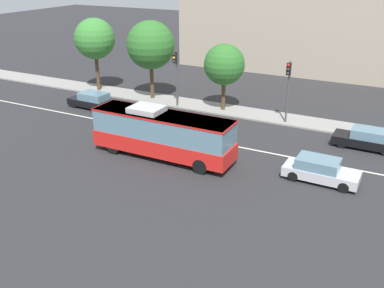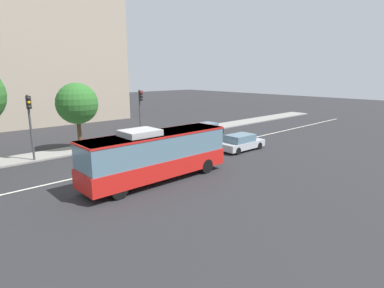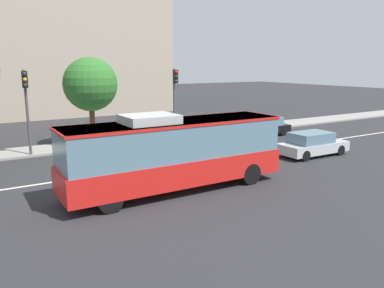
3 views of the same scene
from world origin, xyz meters
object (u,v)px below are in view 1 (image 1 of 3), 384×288
Objects in this scene: sedan_silver at (320,170)px; street_tree_kerbside_right at (95,39)px; sedan_black at (93,100)px; traffic_light_mid_block at (288,82)px; sedan_black_ahead at (367,139)px; street_tree_kerbside_centre at (151,45)px; traffic_light_near_corner at (176,69)px; street_tree_kerbside_left at (224,65)px; transit_bus at (162,132)px.

street_tree_kerbside_right reaches higher than sedan_silver.
traffic_light_mid_block reaches higher than sedan_black.
sedan_black_ahead is 0.60× the size of street_tree_kerbside_centre.
street_tree_kerbside_centre reaches higher than sedan_black.
street_tree_kerbside_centre is (-3.36, 1.23, 1.67)m from traffic_light_near_corner.
street_tree_kerbside_left reaches higher than sedan_silver.
traffic_light_near_corner reaches higher than sedan_black.
traffic_light_mid_block is 6.03m from street_tree_kerbside_left.
sedan_black is (-21.56, 4.93, 0.00)m from sedan_silver.
street_tree_kerbside_right reaches higher than sedan_black.
transit_bus is 1.92× the size of traffic_light_near_corner.
street_tree_kerbside_left reaches higher than traffic_light_mid_block.
street_tree_kerbside_centre is (3.37, 4.86, 4.51)m from sedan_black.
traffic_light_mid_block is 0.87× the size of street_tree_kerbside_left.
traffic_light_near_corner is at bearing -164.84° from street_tree_kerbside_left.
traffic_light_mid_block is at bearing 96.37° from traffic_light_near_corner.
street_tree_kerbside_right reaches higher than traffic_light_mid_block.
street_tree_kerbside_left is at bearing -92.93° from traffic_light_mid_block.
traffic_light_mid_block is at bearing -4.03° from street_tree_kerbside_centre.
sedan_black_ahead is (1.91, 6.65, 0.00)m from sedan_silver.
street_tree_kerbside_right is (-26.63, 3.09, 4.61)m from sedan_black_ahead.
sedan_silver is 10.42m from traffic_light_mid_block.
street_tree_kerbside_centre reaches higher than sedan_black_ahead.
traffic_light_near_corner reaches higher than sedan_black_ahead.
sedan_silver is 0.62× the size of street_tree_kerbside_right.
sedan_black is (-11.21, 6.31, -1.09)m from transit_bus.
street_tree_kerbside_left is (-5.93, 0.85, 0.63)m from traffic_light_mid_block.
transit_bus is 1.36× the size of street_tree_kerbside_right.
traffic_light_mid_block is (5.64, 10.22, 1.75)m from transit_bus.
transit_bus is 2.21× the size of sedan_silver.
transit_bus is 12.91m from sedan_black.
traffic_light_mid_block reaches higher than transit_bus.
street_tree_kerbside_centre reaches higher than traffic_light_mid_block.
sedan_black is 7.44m from street_tree_kerbside_centre.
sedan_black is at bearing -156.45° from street_tree_kerbside_left.
sedan_black is at bearing 150.67° from transit_bus.
traffic_light_mid_block reaches higher than sedan_black_ahead.
sedan_silver is 0.60× the size of street_tree_kerbside_centre.
transit_bus is 14.70m from sedan_black_ahead.
traffic_light_near_corner reaches higher than transit_bus.
traffic_light_near_corner is at bearing 151.12° from sedan_silver.
street_tree_kerbside_centre reaches higher than street_tree_kerbside_left.
street_tree_kerbside_centre is at bearing 179.22° from street_tree_kerbside_left.
traffic_light_near_corner and traffic_light_mid_block have the same top height.
street_tree_kerbside_left is at bearing 138.81° from sedan_silver.
transit_bus is 1.33× the size of street_tree_kerbside_centre.
street_tree_kerbside_left is (4.18, 1.13, 0.63)m from traffic_light_near_corner.
sedan_black is 0.88× the size of traffic_light_mid_block.
traffic_light_mid_block is (16.84, 3.91, 2.84)m from sedan_black.
sedan_black is 0.61× the size of street_tree_kerbside_centre.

